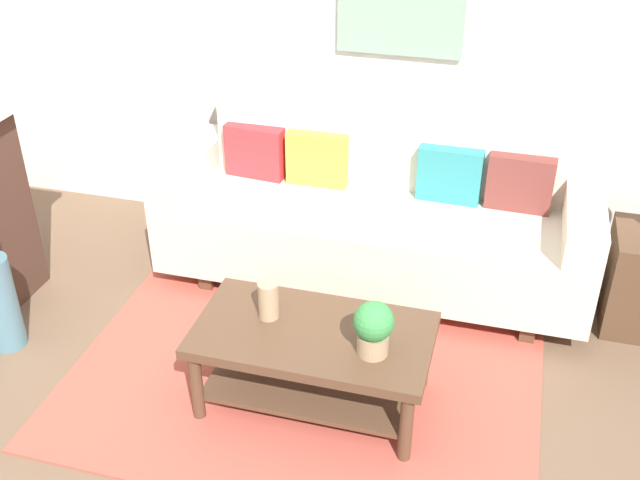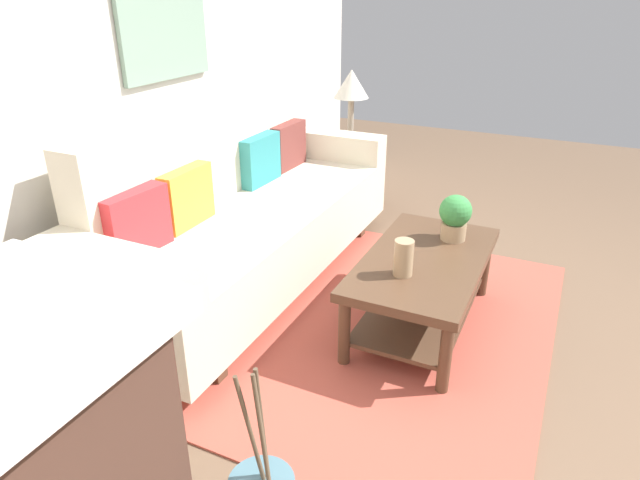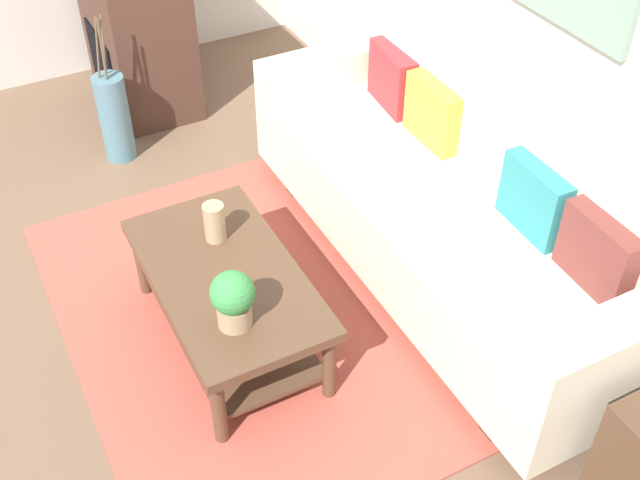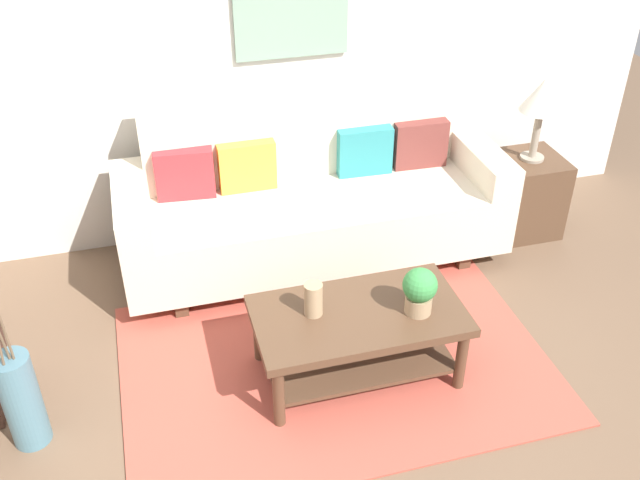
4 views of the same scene
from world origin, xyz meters
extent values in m
plane|color=brown|center=(0.00, 0.00, 0.00)|extent=(9.48, 9.48, 0.00)
cube|color=silver|center=(0.00, 2.08, 1.35)|extent=(5.48, 0.10, 2.70)
cube|color=#B24C3D|center=(0.00, 0.50, 0.01)|extent=(2.33, 1.60, 0.01)
cube|color=beige|center=(0.15, 1.48, 0.32)|extent=(2.05, 0.84, 0.40)
cube|color=beige|center=(0.15, 1.80, 0.80)|extent=(2.05, 0.20, 0.56)
cube|color=beige|center=(-0.98, 1.48, 0.42)|extent=(0.20, 0.84, 0.60)
cube|color=beige|center=(1.28, 1.48, 0.42)|extent=(0.20, 0.84, 0.60)
cube|color=#513826|center=(-0.78, 1.48, 0.06)|extent=(0.08, 0.74, 0.12)
cube|color=#513826|center=(1.08, 1.48, 0.06)|extent=(0.08, 0.74, 0.12)
cube|color=red|center=(-0.63, 1.67, 0.68)|extent=(0.37, 0.15, 0.32)
cube|color=gold|center=(-0.24, 1.67, 0.68)|extent=(0.36, 0.12, 0.32)
cube|color=teal|center=(0.54, 1.67, 0.68)|extent=(0.36, 0.13, 0.32)
cube|color=brown|center=(0.93, 1.67, 0.68)|extent=(0.36, 0.13, 0.32)
cube|color=#513826|center=(0.09, 0.40, 0.41)|extent=(1.10, 0.60, 0.05)
cube|color=#513826|center=(0.09, 0.40, 0.12)|extent=(0.98, 0.50, 0.02)
cylinder|color=#513826|center=(-0.40, 0.15, 0.19)|extent=(0.06, 0.06, 0.38)
cylinder|color=#513826|center=(0.58, 0.15, 0.19)|extent=(0.06, 0.06, 0.38)
cylinder|color=#513826|center=(-0.40, 0.65, 0.19)|extent=(0.06, 0.06, 0.38)
cylinder|color=#513826|center=(0.58, 0.65, 0.19)|extent=(0.06, 0.06, 0.38)
cylinder|color=tan|center=(-0.14, 0.45, 0.52)|extent=(0.10, 0.10, 0.19)
cylinder|color=tan|center=(0.39, 0.32, 0.48)|extent=(0.14, 0.14, 0.10)
sphere|color=#378842|center=(0.39, 0.32, 0.60)|extent=(0.18, 0.18, 0.18)
cube|color=#513826|center=(1.68, 1.48, 0.28)|extent=(0.44, 0.44, 0.56)
cylinder|color=gray|center=(1.68, 1.48, 0.57)|extent=(0.16, 0.16, 0.02)
cylinder|color=gray|center=(1.68, 1.48, 0.74)|extent=(0.05, 0.05, 0.35)
cone|color=beige|center=(1.68, 1.48, 1.02)|extent=(0.28, 0.28, 0.22)
cylinder|color=brown|center=(-1.58, 0.38, 0.72)|extent=(0.02, 0.03, 0.36)
cylinder|color=brown|center=(-1.61, 0.40, 0.72)|extent=(0.05, 0.05, 0.36)
cylinder|color=brown|center=(-1.61, 0.37, 0.72)|extent=(0.02, 0.05, 0.36)
cube|color=gray|center=(0.15, 2.01, 1.54)|extent=(0.72, 0.03, 0.61)
camera|label=1|loc=(0.86, -2.26, 2.60)|focal=42.64mm
camera|label=2|loc=(-2.49, -0.21, 1.75)|focal=30.95mm
camera|label=3|loc=(2.49, -0.40, 2.78)|focal=44.57mm
camera|label=4|loc=(-0.88, -2.35, 2.83)|focal=40.62mm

